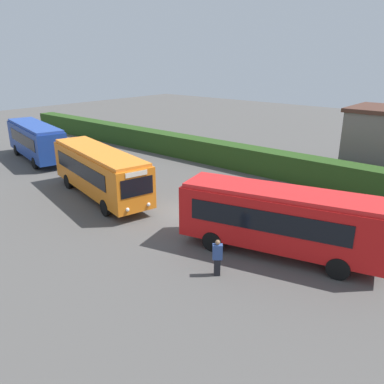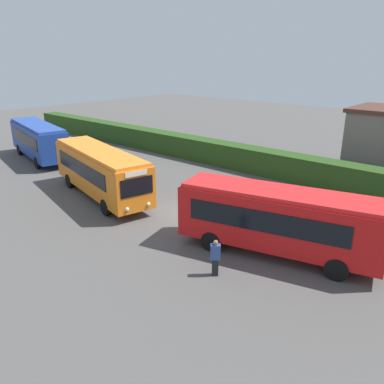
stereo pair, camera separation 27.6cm
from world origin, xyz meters
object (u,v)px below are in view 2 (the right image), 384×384
object	(u,v)px
person_left	(267,212)
person_center	(215,257)
bus_red	(278,218)
bus_blue	(38,139)
bus_orange	(100,170)

from	to	relation	value
person_left	person_center	world-z (taller)	person_left
bus_red	person_left	distance (m)	2.88
person_center	bus_blue	bearing A→B (deg)	38.47
bus_blue	bus_orange	xyz separation A→B (m)	(12.35, -2.31, -0.01)
person_left	person_center	bearing A→B (deg)	32.97
bus_orange	bus_red	size ratio (longest dim) A/B	1.09
bus_blue	person_left	distance (m)	23.36
bus_blue	person_center	world-z (taller)	bus_blue
bus_red	bus_blue	bearing A→B (deg)	161.80
bus_orange	bus_red	distance (m)	12.79
bus_red	person_center	xyz separation A→B (m)	(-1.02, -3.40, -0.97)
bus_orange	person_center	world-z (taller)	bus_orange
bus_orange	bus_red	bearing A→B (deg)	15.82
bus_orange	person_left	size ratio (longest dim) A/B	5.49
person_left	bus_orange	bearing A→B (deg)	-51.09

